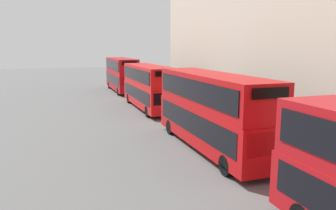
% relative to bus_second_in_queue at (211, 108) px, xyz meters
% --- Properties ---
extents(bus_second_in_queue, '(2.59, 11.10, 4.49)m').
position_rel_bus_second_in_queue_xyz_m(bus_second_in_queue, '(0.00, 0.00, 0.00)').
color(bus_second_in_queue, '#B20C0F').
rests_on(bus_second_in_queue, ground).
extents(bus_third_in_queue, '(2.59, 10.77, 4.22)m').
position_rel_bus_second_in_queue_xyz_m(bus_third_in_queue, '(-0.00, 13.59, -0.14)').
color(bus_third_in_queue, red).
rests_on(bus_third_in_queue, ground).
extents(bus_trailing, '(2.59, 10.48, 4.45)m').
position_rel_bus_second_in_queue_xyz_m(bus_trailing, '(-0.00, 27.00, -0.02)').
color(bus_trailing, '#A80F14').
rests_on(bus_trailing, ground).
extents(pedestrian, '(0.36, 0.36, 1.58)m').
position_rel_bus_second_in_queue_xyz_m(pedestrian, '(2.20, 29.48, -1.74)').
color(pedestrian, '#26262D').
rests_on(pedestrian, ground).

